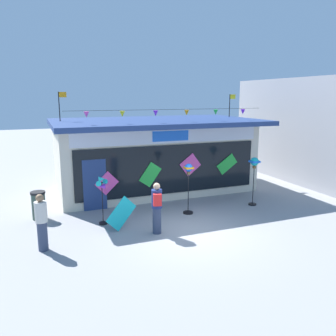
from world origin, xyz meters
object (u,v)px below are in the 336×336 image
(wind_spinner_left, at_px, (188,178))
(display_kite_on_ground, at_px, (121,214))
(wind_spinner_center_left, at_px, (254,167))
(person_near_camera, at_px, (42,222))
(person_mid_plaza, at_px, (157,207))
(kite_shop_building, at_px, (153,154))
(wind_spinner_far_left, at_px, (102,189))
(trash_bin, at_px, (39,205))

(wind_spinner_left, xyz_separation_m, display_kite_on_ground, (-2.74, -0.67, -0.84))
(wind_spinner_left, bearing_deg, wind_spinner_center_left, -0.33)
(person_near_camera, xyz_separation_m, person_mid_plaza, (3.47, -0.02, 0.03))
(wind_spinner_center_left, bearing_deg, person_mid_plaza, -163.26)
(wind_spinner_center_left, bearing_deg, wind_spinner_left, 179.67)
(wind_spinner_left, height_order, person_near_camera, wind_spinner_left)
(wind_spinner_left, bearing_deg, display_kite_on_ground, -166.31)
(kite_shop_building, relative_size, display_kite_on_ground, 8.79)
(wind_spinner_far_left, distance_m, person_mid_plaza, 2.08)
(wind_spinner_center_left, xyz_separation_m, person_near_camera, (-8.10, -1.38, -0.72))
(person_near_camera, height_order, trash_bin, person_near_camera)
(trash_bin, bearing_deg, person_mid_plaza, -38.75)
(person_mid_plaza, height_order, display_kite_on_ground, person_mid_plaza)
(kite_shop_building, xyz_separation_m, wind_spinner_left, (0.06, -3.89, -0.29))
(wind_spinner_left, height_order, display_kite_on_ground, wind_spinner_left)
(wind_spinner_far_left, distance_m, wind_spinner_left, 3.22)
(person_near_camera, distance_m, person_mid_plaza, 3.47)
(wind_spinner_left, bearing_deg, trash_bin, 164.96)
(wind_spinner_center_left, height_order, person_mid_plaza, wind_spinner_center_left)
(wind_spinner_center_left, xyz_separation_m, person_mid_plaza, (-4.63, -1.39, -0.69))
(wind_spinner_center_left, distance_m, display_kite_on_ground, 5.75)
(trash_bin, bearing_deg, person_near_camera, -89.08)
(trash_bin, relative_size, display_kite_on_ground, 0.98)
(kite_shop_building, distance_m, wind_spinner_center_left, 4.89)
(wind_spinner_center_left, relative_size, trash_bin, 1.93)
(wind_spinner_left, xyz_separation_m, wind_spinner_center_left, (2.88, -0.02, 0.18))
(kite_shop_building, xyz_separation_m, person_near_camera, (-5.16, -5.28, -0.83))
(display_kite_on_ground, bearing_deg, wind_spinner_center_left, 6.60)
(trash_bin, bearing_deg, wind_spinner_far_left, -34.13)
(wind_spinner_far_left, relative_size, trash_bin, 1.68)
(kite_shop_building, bearing_deg, trash_bin, -154.59)
(wind_spinner_center_left, bearing_deg, display_kite_on_ground, -173.40)
(kite_shop_building, relative_size, person_near_camera, 5.43)
(kite_shop_building, relative_size, trash_bin, 8.93)
(wind_spinner_center_left, xyz_separation_m, display_kite_on_ground, (-5.62, -0.65, -1.02))
(kite_shop_building, distance_m, person_near_camera, 7.44)
(display_kite_on_ground, bearing_deg, wind_spinner_far_left, 124.61)
(wind_spinner_far_left, distance_m, display_kite_on_ground, 1.09)
(kite_shop_building, distance_m, person_mid_plaza, 5.62)
(display_kite_on_ground, bearing_deg, person_near_camera, -163.69)
(wind_spinner_left, xyz_separation_m, person_near_camera, (-5.22, -1.39, -0.54))
(wind_spinner_far_left, relative_size, person_near_camera, 1.02)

